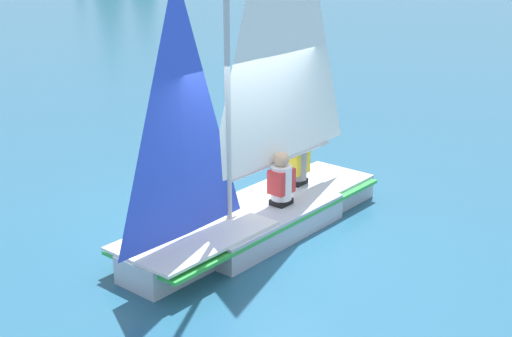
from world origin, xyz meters
The scene contains 5 objects.
ground_plane centered at (0.00, 0.00, 0.00)m, with size 260.00×260.00×0.00m, color #235675.
sailboat_main centered at (-0.01, 0.02, 0.91)m, with size 2.85×4.67×5.81m.
sailor_helm centered at (0.03, 0.39, 0.62)m, with size 0.39×0.41×1.16m.
sailor_crew centered at (-0.58, 1.04, 0.63)m, with size 0.39×0.41×1.16m.
motorboat_distant centered at (-19.75, 11.72, 0.38)m, with size 4.63×4.11×1.10m.
Camera 1 is at (8.20, -4.50, 4.22)m, focal length 50.00 mm.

